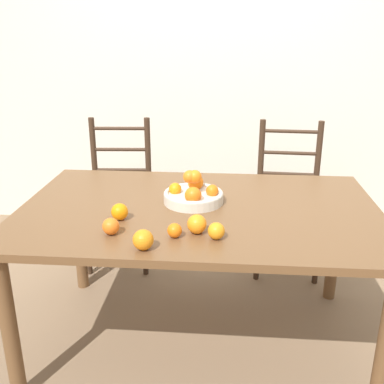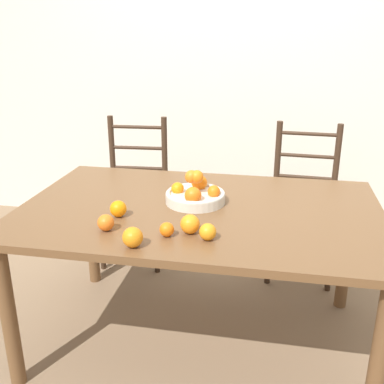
% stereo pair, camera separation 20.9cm
% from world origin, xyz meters
% --- Properties ---
extents(ground_plane, '(12.00, 12.00, 0.00)m').
position_xyz_m(ground_plane, '(0.00, 0.00, 0.00)').
color(ground_plane, '#7F664C').
extents(wall_back, '(8.00, 0.06, 2.60)m').
position_xyz_m(wall_back, '(0.00, 1.59, 1.30)').
color(wall_back, silver).
rests_on(wall_back, ground_plane).
extents(dining_table, '(1.71, 1.09, 0.76)m').
position_xyz_m(dining_table, '(0.00, 0.00, 0.67)').
color(dining_table, brown).
rests_on(dining_table, ground_plane).
extents(fruit_bowl, '(0.29, 0.29, 0.17)m').
position_xyz_m(fruit_bowl, '(-0.03, 0.06, 0.80)').
color(fruit_bowl, beige).
rests_on(fruit_bowl, dining_table).
extents(orange_loose_0, '(0.07, 0.07, 0.07)m').
position_xyz_m(orange_loose_0, '(0.09, -0.34, 0.79)').
color(orange_loose_0, orange).
rests_on(orange_loose_0, dining_table).
extents(orange_loose_1, '(0.07, 0.07, 0.07)m').
position_xyz_m(orange_loose_1, '(-0.34, -0.33, 0.79)').
color(orange_loose_1, orange).
rests_on(orange_loose_1, dining_table).
extents(orange_loose_2, '(0.08, 0.08, 0.08)m').
position_xyz_m(orange_loose_2, '(0.01, -0.29, 0.80)').
color(orange_loose_2, orange).
rests_on(orange_loose_2, dining_table).
extents(orange_loose_3, '(0.06, 0.06, 0.06)m').
position_xyz_m(orange_loose_3, '(-0.08, -0.34, 0.79)').
color(orange_loose_3, orange).
rests_on(orange_loose_3, dining_table).
extents(orange_loose_4, '(0.08, 0.08, 0.08)m').
position_xyz_m(orange_loose_4, '(-0.19, -0.46, 0.80)').
color(orange_loose_4, orange).
rests_on(orange_loose_4, dining_table).
extents(orange_loose_5, '(0.08, 0.08, 0.08)m').
position_xyz_m(orange_loose_5, '(-0.34, -0.18, 0.80)').
color(orange_loose_5, orange).
rests_on(orange_loose_5, dining_table).
extents(chair_left, '(0.45, 0.43, 1.00)m').
position_xyz_m(chair_left, '(-0.61, 0.86, 0.48)').
color(chair_left, '#382619').
rests_on(chair_left, ground_plane).
extents(chair_right, '(0.44, 0.42, 1.00)m').
position_xyz_m(chair_right, '(0.54, 0.86, 0.48)').
color(chair_right, '#382619').
rests_on(chair_right, ground_plane).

